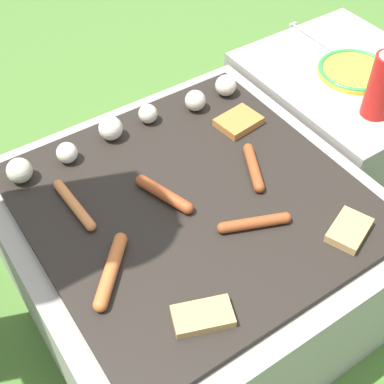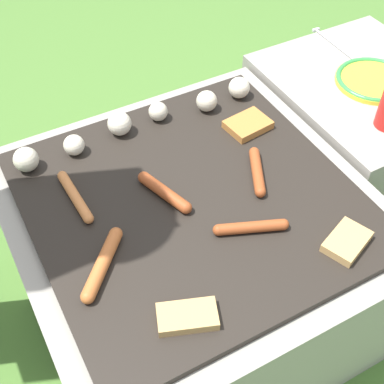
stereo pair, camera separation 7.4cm
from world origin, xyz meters
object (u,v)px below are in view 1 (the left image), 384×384
object	(u,v)px
fork_utensil	(309,35)
sausage_front_center	(164,194)
condiment_bottle	(383,82)
plate_colorful	(355,71)

from	to	relation	value
fork_utensil	sausage_front_center	bearing A→B (deg)	-156.01
condiment_bottle	sausage_front_center	bearing A→B (deg)	175.22
sausage_front_center	fork_utensil	distance (m)	0.80
condiment_bottle	plate_colorful	bearing A→B (deg)	59.88
sausage_front_center	plate_colorful	size ratio (longest dim) A/B	0.73
condiment_bottle	fork_utensil	world-z (taller)	condiment_bottle
condiment_bottle	fork_utensil	xyz separation A→B (m)	(0.12, 0.37, -0.09)
condiment_bottle	fork_utensil	size ratio (longest dim) A/B	1.11
sausage_front_center	condiment_bottle	distance (m)	0.62
sausage_front_center	condiment_bottle	size ratio (longest dim) A/B	0.74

